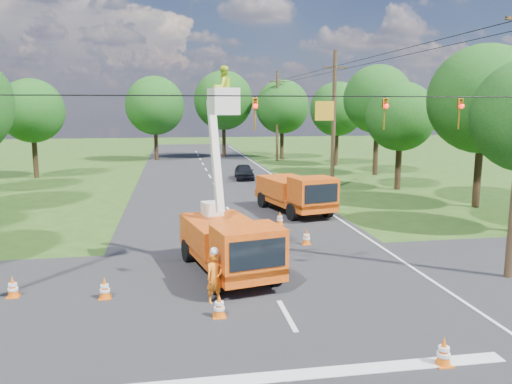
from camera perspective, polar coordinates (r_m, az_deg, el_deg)
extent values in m
plane|color=#2A4916|center=(33.88, -4.06, -0.53)|extent=(140.00, 140.00, 0.00)
cube|color=black|center=(33.88, -4.06, -0.53)|extent=(12.00, 100.00, 0.06)
cube|color=black|center=(16.62, 1.98, -11.35)|extent=(56.00, 10.00, 0.07)
cube|color=silver|center=(12.05, 7.19, -20.03)|extent=(9.00, 0.45, 0.02)
cube|color=silver|center=(34.84, 5.15, -0.26)|extent=(0.12, 90.00, 0.02)
cube|color=#DC5B0F|center=(18.26, -3.26, -7.11)|extent=(3.34, 6.15, 0.44)
cube|color=#DC5B0F|center=(16.16, -0.90, -6.52)|extent=(2.44, 2.07, 1.46)
cube|color=black|center=(15.41, 0.21, -7.14)|extent=(1.81, 0.45, 0.92)
cube|color=#DC5B0F|center=(18.81, -4.04, -4.69)|extent=(3.00, 4.00, 0.97)
cylinder|color=black|center=(16.37, -4.58, -10.05)|extent=(0.50, 0.94, 0.89)
cylinder|color=black|center=(17.05, 2.05, -9.21)|extent=(0.50, 0.94, 0.89)
cylinder|color=black|center=(19.76, -7.80, -6.65)|extent=(0.50, 0.94, 0.89)
cylinder|color=black|center=(20.32, -2.20, -6.10)|extent=(0.50, 0.94, 0.89)
cube|color=silver|center=(19.64, -5.03, -1.91)|extent=(0.87, 0.87, 0.53)
cube|color=silver|center=(18.82, -4.64, 4.17)|extent=(0.55, 1.32, 4.21)
cube|color=silver|center=(17.77, -3.74, 10.29)|extent=(1.10, 1.10, 0.92)
imported|color=#C6E526|center=(17.78, -3.75, 11.71)|extent=(0.94, 0.86, 1.56)
cube|color=#DC5B0F|center=(28.71, 4.32, -0.88)|extent=(3.64, 6.48, 0.46)
cube|color=#DC5B0F|center=(26.68, 6.51, 0.01)|extent=(2.59, 2.22, 1.53)
cube|color=black|center=(25.93, 7.46, -0.17)|extent=(1.90, 0.52, 0.97)
cube|color=#DC5B0F|center=(29.32, 3.60, 0.62)|extent=(3.23, 4.24, 1.02)
cylinder|color=black|center=(26.59, 4.19, -2.31)|extent=(0.54, 0.99, 0.94)
cylinder|color=black|center=(27.63, 8.14, -1.93)|extent=(0.54, 0.99, 0.94)
cylinder|color=black|center=(30.02, 0.79, -0.91)|extent=(0.54, 0.99, 0.94)
cylinder|color=black|center=(30.94, 4.42, -0.62)|extent=(0.54, 0.99, 0.94)
imported|color=#FF5415|center=(15.52, -4.74, -9.73)|extent=(0.71, 0.63, 1.63)
imported|color=black|center=(42.03, -1.37, 2.34)|extent=(1.71, 3.82, 1.28)
cone|color=#E25B0B|center=(12.89, 20.66, -16.62)|extent=(0.36, 0.36, 0.70)
cube|color=#E25B0B|center=(13.04, 20.57, -17.97)|extent=(0.38, 0.38, 0.04)
cylinder|color=white|center=(12.86, 20.67, -16.38)|extent=(0.26, 0.26, 0.09)
cylinder|color=white|center=(12.93, 20.63, -16.98)|extent=(0.31, 0.31, 0.09)
cone|color=#E25B0B|center=(22.04, 5.79, -5.07)|extent=(0.36, 0.36, 0.70)
cube|color=#E25B0B|center=(22.13, 5.78, -5.92)|extent=(0.38, 0.38, 0.04)
cylinder|color=white|center=(22.03, 5.80, -4.92)|extent=(0.26, 0.26, 0.09)
cylinder|color=white|center=(22.07, 5.79, -5.29)|extent=(0.31, 0.31, 0.09)
cone|color=#E25B0B|center=(25.57, 2.74, -2.98)|extent=(0.36, 0.36, 0.70)
cube|color=#E25B0B|center=(25.65, 2.74, -3.72)|extent=(0.38, 0.38, 0.04)
cylinder|color=white|center=(25.56, 2.74, -2.85)|extent=(0.26, 0.26, 0.09)
cylinder|color=white|center=(25.59, 2.74, -3.17)|extent=(0.31, 0.31, 0.09)
cone|color=#E25B0B|center=(16.60, -16.91, -10.41)|extent=(0.36, 0.36, 0.70)
cube|color=#E25B0B|center=(16.71, -16.85, -11.51)|extent=(0.38, 0.38, 0.04)
cylinder|color=white|center=(16.58, -16.92, -10.22)|extent=(0.26, 0.26, 0.09)
cylinder|color=white|center=(16.63, -16.90, -10.71)|extent=(0.31, 0.31, 0.09)
cone|color=#E25B0B|center=(17.76, -26.05, -9.67)|extent=(0.36, 0.36, 0.70)
cube|color=#E25B0B|center=(17.87, -25.97, -10.70)|extent=(0.38, 0.38, 0.04)
cylinder|color=white|center=(17.74, -26.06, -9.48)|extent=(0.26, 0.26, 0.09)
cylinder|color=white|center=(17.79, -26.03, -9.94)|extent=(0.31, 0.31, 0.09)
cone|color=#E25B0B|center=(30.67, 5.65, -0.90)|extent=(0.36, 0.36, 0.70)
cube|color=#E25B0B|center=(30.73, 5.64, -1.53)|extent=(0.38, 0.38, 0.04)
cylinder|color=white|center=(30.66, 5.65, -0.79)|extent=(0.26, 0.26, 0.09)
cylinder|color=white|center=(30.68, 5.64, -1.07)|extent=(0.31, 0.31, 0.09)
cone|color=#E25B0B|center=(14.62, -4.22, -12.79)|extent=(0.36, 0.36, 0.70)
cube|color=#E25B0B|center=(14.75, -4.21, -14.01)|extent=(0.38, 0.38, 0.04)
cylinder|color=white|center=(14.60, -4.23, -12.57)|extent=(0.26, 0.26, 0.09)
cylinder|color=white|center=(14.66, -4.22, -13.11)|extent=(0.31, 0.31, 0.09)
cylinder|color=#4C3823|center=(37.09, 8.86, 8.03)|extent=(0.30, 0.30, 10.00)
cube|color=#4C3823|center=(37.18, 9.02, 13.89)|extent=(1.80, 0.12, 0.12)
cylinder|color=#4C3823|center=(56.43, 2.44, 8.63)|extent=(0.30, 0.30, 10.00)
cube|color=#4C3823|center=(56.49, 2.46, 12.48)|extent=(1.80, 0.12, 0.12)
cylinder|color=black|center=(15.44, 0.26, 10.93)|extent=(18.00, 0.04, 0.04)
cube|color=#C28B17|center=(15.92, 7.83, 9.18)|extent=(0.60, 0.05, 0.60)
imported|color=#C28B17|center=(15.42, -0.11, 8.88)|extent=(0.16, 0.20, 1.00)
sphere|color=#FF0C0C|center=(15.30, -0.04, 9.82)|extent=(0.14, 0.14, 0.14)
imported|color=#C28B17|center=(16.62, 14.49, 8.64)|extent=(0.16, 0.20, 1.00)
sphere|color=#FF0C0C|center=(16.51, 14.70, 9.49)|extent=(0.14, 0.14, 0.14)
imported|color=#C28B17|center=(17.83, 22.23, 8.28)|extent=(0.16, 0.20, 1.00)
sphere|color=#FF0C0C|center=(17.73, 22.49, 9.07)|extent=(0.14, 0.14, 0.14)
cylinder|color=#382616|center=(46.86, -23.94, 3.97)|extent=(0.44, 0.44, 4.05)
sphere|color=#184412|center=(46.70, -24.25, 8.47)|extent=(5.40, 5.40, 5.40)
cylinder|color=#382616|center=(32.89, 24.04, 2.38)|extent=(0.44, 0.44, 4.58)
sphere|color=#184412|center=(32.69, 24.54, 9.63)|extent=(6.40, 6.40, 6.40)
cylinder|color=#382616|center=(38.11, 15.95, 3.12)|extent=(0.44, 0.44, 3.78)
sphere|color=#184412|center=(37.90, 16.19, 8.30)|extent=(5.00, 5.00, 5.00)
cylinder|color=#382616|center=(45.99, 13.53, 4.88)|extent=(0.44, 0.44, 4.75)
sphere|color=#184412|center=(45.86, 13.75, 10.27)|extent=(6.00, 6.00, 6.00)
cylinder|color=#382616|center=(53.12, 9.16, 5.29)|extent=(0.44, 0.44, 4.14)
sphere|color=#184412|center=(52.98, 9.27, 9.35)|extent=(5.60, 5.60, 5.60)
cylinder|color=#382616|center=(58.36, -11.36, 5.73)|extent=(0.44, 0.44, 4.40)
sphere|color=#184412|center=(58.24, -11.49, 9.66)|extent=(6.60, 6.60, 6.60)
cylinder|color=#382616|center=(60.62, -3.69, 6.24)|extent=(0.44, 0.44, 4.84)
sphere|color=#184412|center=(60.53, -3.73, 10.40)|extent=(7.00, 7.00, 7.00)
cylinder|color=#382616|center=(58.71, 2.97, 5.88)|extent=(0.44, 0.44, 4.31)
sphere|color=#184412|center=(58.58, 3.01, 9.71)|extent=(6.20, 6.20, 6.20)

